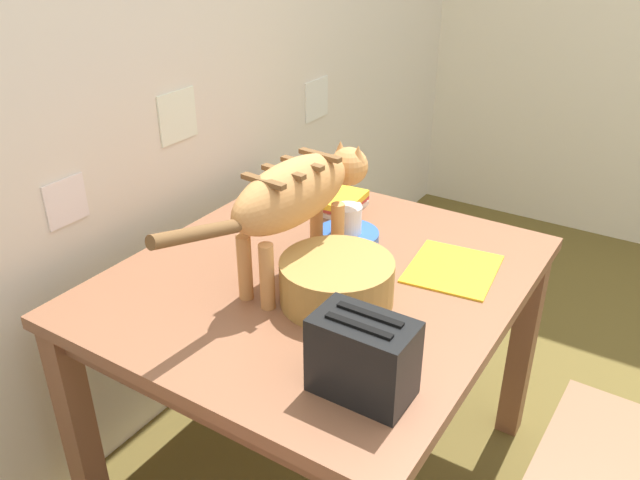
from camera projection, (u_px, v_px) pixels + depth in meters
The scene contains 9 objects.
wall_rear at pixel (119, 42), 1.78m from camera, with size 4.95×0.11×2.50m.
dining_table at pixel (320, 301), 1.75m from camera, with size 1.10×0.99×0.72m.
cat at pixel (298, 195), 1.59m from camera, with size 0.73×0.16×0.33m.
saucer_bowl at pixel (347, 238), 1.85m from camera, with size 0.18×0.18×0.04m, color blue.
coffee_mug at pixel (348, 219), 1.82m from camera, with size 0.12×0.08×0.08m.
magazine at pixel (453, 269), 1.72m from camera, with size 0.25×0.22×0.01m, color gold.
book_stack at pixel (342, 202), 2.05m from camera, with size 0.18×0.14×0.05m.
wicker_basket at pixel (337, 281), 1.57m from camera, with size 0.28×0.28×0.11m.
toaster at pixel (363, 357), 1.26m from camera, with size 0.12×0.20×0.18m.
Camera 1 is at (-1.25, 0.38, 1.60)m, focal length 36.23 mm.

